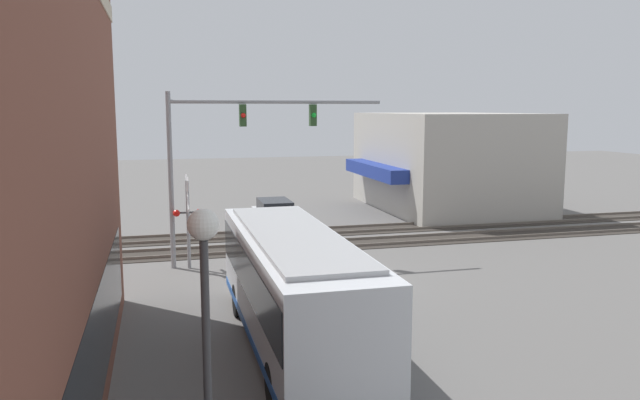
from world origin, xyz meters
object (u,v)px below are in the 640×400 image
crossing_signal (188,213)px  streetlamp (207,353)px  parked_car_white (274,215)px  city_bus (293,284)px

crossing_signal → streetlamp: (-16.78, 0.50, 0.74)m
crossing_signal → parked_car_white: bearing=-32.4°
crossing_signal → parked_car_white: (7.78, -4.94, -1.58)m
parked_car_white → streetlamp: bearing=167.5°
city_bus → parked_car_white: size_ratio=2.20×
parked_car_white → crossing_signal: bearing=147.6°
crossing_signal → streetlamp: bearing=178.3°
city_bus → streetlamp: size_ratio=2.01×
city_bus → crossing_signal: bearing=14.1°
streetlamp → parked_car_white: size_ratio=1.10×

